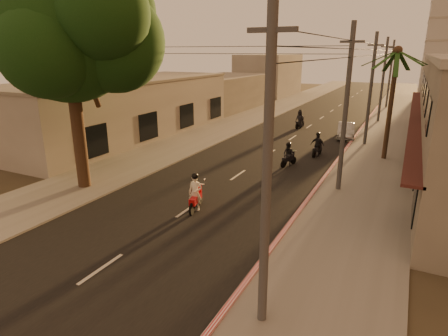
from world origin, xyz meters
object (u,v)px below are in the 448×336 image
Objects in this scene: palm_tree at (397,57)px; scooter_red at (195,194)px; parked_car at (346,130)px; scooter_mid_b at (317,145)px; scooter_far_a at (300,120)px; scooter_mid_a at (288,155)px; broadleaf_tree at (75,32)px.

palm_tree reaches higher than scooter_red.
scooter_mid_b is at bearing -105.38° from parked_car.
palm_tree is at bearing 20.68° from scooter_mid_b.
scooter_mid_b is 0.44× the size of parked_car.
scooter_far_a is (-8.69, 8.74, -6.28)m from palm_tree.
scooter_mid_a is (-5.76, -4.66, -6.37)m from palm_tree.
scooter_red reaches higher than scooter_far_a.
palm_tree is 7.91m from scooter_mid_b.
broadleaf_tree is at bearing -96.42° from scooter_far_a.
scooter_mid_b is at bearing 89.18° from scooter_mid_a.
scooter_red is 20.50m from parked_car.
broadleaf_tree is 24.57m from scooter_far_a.
scooter_red reaches higher than scooter_mid_a.
scooter_far_a is at bearing 79.60° from scooter_red.
palm_tree is 13.83m from scooter_far_a.
broadleaf_tree is at bearing 166.68° from scooter_red.
scooter_red is 1.04× the size of scooter_mid_b.
palm_tree is at bearing 56.83° from scooter_mid_a.
scooter_mid_b is at bearing 51.61° from broadleaf_tree.
broadleaf_tree is 6.23× the size of scooter_red.
broadleaf_tree is 17.85m from scooter_mid_b.
scooter_mid_b is (-4.59, -1.21, -6.32)m from palm_tree.
palm_tree is 9.77m from scooter_mid_a.
parked_car is (0.89, 7.44, -0.15)m from scooter_mid_b.
scooter_mid_a is at bearing 65.43° from scooter_red.
scooter_red is at bearing -83.67° from scooter_mid_a.
scooter_mid_b is at bearing -59.37° from scooter_far_a.
scooter_far_a reaches higher than scooter_mid_a.
scooter_red is at bearing -79.07° from scooter_far_a.
broadleaf_tree reaches higher than scooter_far_a.
scooter_mid_a is 0.92× the size of scooter_mid_b.
scooter_far_a reaches higher than parked_car.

